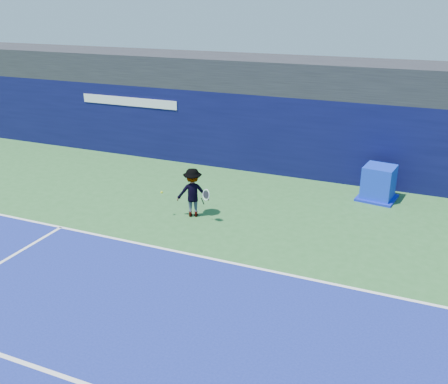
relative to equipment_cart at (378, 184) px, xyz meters
The scene contains 7 objects.
ground 9.62m from the equipment_cart, 110.31° to the right, with size 80.00×80.00×0.00m, color #2D652F.
baseline 6.89m from the equipment_cart, 119.02° to the right, with size 24.00×0.10×0.01m, color white.
stadium_band 5.17m from the equipment_cart, 143.27° to the left, with size 36.00×3.00×1.20m, color black.
back_wall_assembly 3.78m from the equipment_cart, 155.97° to the left, with size 36.00×1.03×3.00m.
equipment_cart is the anchor object (origin of this frame).
tennis_player 6.30m from the equipment_cart, 144.17° to the right, with size 1.31×0.94×1.55m.
tennis_ball 7.25m from the equipment_cart, 145.19° to the right, with size 0.07×0.07×0.07m.
Camera 1 is at (4.68, -7.44, 6.34)m, focal length 40.00 mm.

